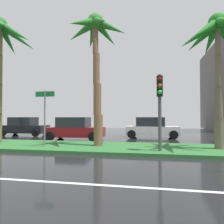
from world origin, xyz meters
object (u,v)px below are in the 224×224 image
(car_in_traffic_second, at_px, (24,127))
(car_in_traffic_fourth, at_px, (152,128))
(palm_tree_centre_right, at_px, (218,39))
(car_in_traffic_third, at_px, (75,129))
(palm_tree_centre, at_px, (96,42))
(street_name_sign, at_px, (45,111))
(traffic_signal_median_right, at_px, (160,98))

(car_in_traffic_second, height_order, car_in_traffic_fourth, same)
(palm_tree_centre_right, bearing_deg, car_in_traffic_third, 155.54)
(palm_tree_centre, height_order, street_name_sign, palm_tree_centre)
(palm_tree_centre, distance_m, car_in_traffic_third, 6.98)
(palm_tree_centre, relative_size, car_in_traffic_fourth, 1.73)
(street_name_sign, height_order, car_in_traffic_second, street_name_sign)
(palm_tree_centre_right, relative_size, traffic_signal_median_right, 1.88)
(car_in_traffic_third, bearing_deg, palm_tree_centre, -55.05)
(street_name_sign, distance_m, car_in_traffic_second, 10.02)
(car_in_traffic_second, xyz_separation_m, car_in_traffic_fourth, (11.92, -0.11, 0.00))
(car_in_traffic_third, height_order, car_in_traffic_fourth, same)
(traffic_signal_median_right, relative_size, car_in_traffic_third, 0.83)
(traffic_signal_median_right, height_order, street_name_sign, traffic_signal_median_right)
(palm_tree_centre, height_order, car_in_traffic_second, palm_tree_centre)
(palm_tree_centre_right, relative_size, car_in_traffic_second, 1.57)
(palm_tree_centre, height_order, traffic_signal_median_right, palm_tree_centre)
(palm_tree_centre, xyz_separation_m, palm_tree_centre_right, (6.32, -0.23, -0.33))
(traffic_signal_median_right, distance_m, car_in_traffic_second, 14.79)
(street_name_sign, distance_m, car_in_traffic_third, 5.01)
(palm_tree_centre, height_order, palm_tree_centre_right, palm_tree_centre)
(palm_tree_centre, bearing_deg, car_in_traffic_third, 124.95)
(traffic_signal_median_right, relative_size, street_name_sign, 1.19)
(street_name_sign, height_order, car_in_traffic_third, street_name_sign)
(palm_tree_centre, xyz_separation_m, car_in_traffic_third, (-2.71, 3.88, -5.13))
(palm_tree_centre_right, xyz_separation_m, car_in_traffic_second, (-15.20, 6.94, -4.80))
(traffic_signal_median_right, height_order, car_in_traffic_second, traffic_signal_median_right)
(car_in_traffic_second, bearing_deg, car_in_traffic_fourth, -0.51)
(car_in_traffic_third, xyz_separation_m, car_in_traffic_fourth, (5.75, 2.72, 0.00))
(street_name_sign, xyz_separation_m, car_in_traffic_second, (-6.31, 7.68, -1.25))
(palm_tree_centre_right, distance_m, car_in_traffic_third, 11.02)
(palm_tree_centre_right, xyz_separation_m, car_in_traffic_third, (-9.03, 4.11, -4.80))
(traffic_signal_median_right, bearing_deg, palm_tree_centre, 159.88)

